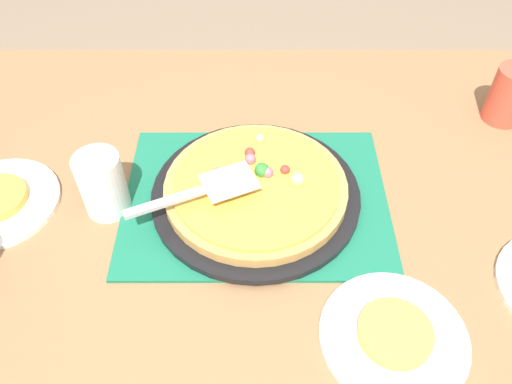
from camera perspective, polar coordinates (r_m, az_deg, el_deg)
The scene contains 10 objects.
ground_plane at distance 1.59m, azimuth -0.00°, elevation -19.06°, with size 8.00×8.00×0.00m, color #84705B.
dining_table at distance 1.03m, azimuth -0.00°, elevation -4.84°, with size 1.40×1.00×0.75m.
placemat at distance 0.95m, azimuth -0.00°, elevation -0.69°, with size 0.48×0.36×0.01m, color #196B4C.
pizza_pan at distance 0.94m, azimuth -0.00°, elevation -0.29°, with size 0.38×0.38×0.01m, color black.
pizza at distance 0.92m, azimuth 0.04°, elevation 0.60°, with size 0.33×0.33×0.05m.
plate_far_right at distance 0.81m, azimuth 15.02°, elevation -15.27°, with size 0.22×0.22×0.01m, color white.
served_slice_right at distance 0.80m, azimuth 15.21°, elevation -14.84°, with size 0.11×0.11×0.02m, color #EAB747.
cup_near at distance 0.93m, azimuth -16.62°, elevation 0.83°, with size 0.08×0.08×0.12m, color white.
cup_far at distance 1.20m, azimuth 26.28°, elevation 9.62°, with size 0.08×0.08×0.12m, color #E04C38.
pizza_server at distance 0.87m, azimuth -5.86°, elevation 0.22°, with size 0.23×0.13×0.01m.
Camera 1 is at (0.00, 0.63, 1.46)m, focal length 36.09 mm.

